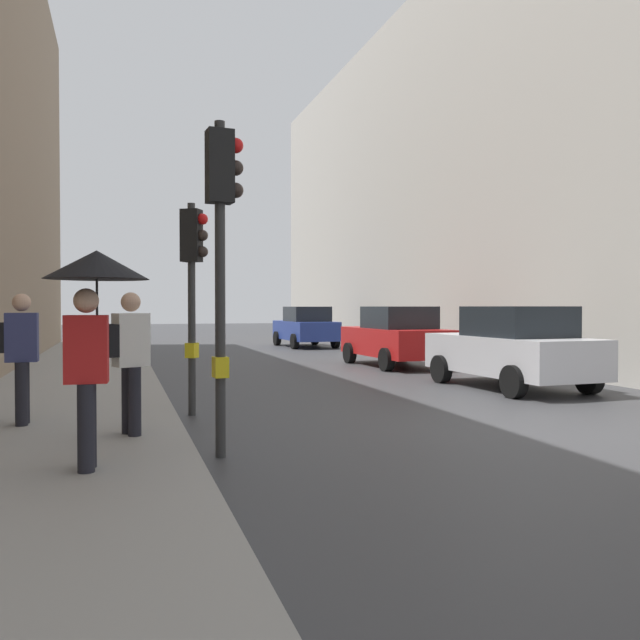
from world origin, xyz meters
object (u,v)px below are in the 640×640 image
Objects in this scene: car_red_sedan at (396,336)px; pedestrian_with_black_backpack at (128,354)px; traffic_light_near_right at (193,269)px; car_blue_van at (306,327)px; traffic_light_near_left at (222,227)px; pedestrian_with_umbrella at (94,298)px; car_silver_hatchback at (512,348)px; pedestrian_with_grey_backpack at (18,350)px.

pedestrian_with_black_backpack is (-7.69, -9.21, 0.29)m from car_red_sedan.
car_blue_van is at bearing 68.23° from traffic_light_near_right.
car_blue_van is 9.70m from car_red_sedan.
traffic_light_near_left reaches higher than car_red_sedan.
pedestrian_with_umbrella is at bearing -148.61° from traffic_light_near_left.
car_red_sedan is 2.40× the size of pedestrian_with_black_backpack.
car_silver_hatchback is (6.90, 1.46, -1.48)m from traffic_light_near_right.
pedestrian_with_black_backpack reaches higher than car_blue_van.
pedestrian_with_grey_backpack is (-1.06, 2.85, -0.68)m from pedestrian_with_umbrella.
car_blue_van and car_red_sedan have the same top height.
car_silver_hatchback is 1.00× the size of car_red_sedan.
pedestrian_with_umbrella is 1.84m from pedestrian_with_black_backpack.
traffic_light_near_left is 3.51m from pedestrian_with_grey_backpack.
pedestrian_with_grey_backpack is at bearing -138.52° from car_red_sedan.
traffic_light_near_left reaches higher than pedestrian_with_umbrella.
traffic_light_near_left is at bearing -89.96° from traffic_light_near_right.
traffic_light_near_left is at bearing -146.82° from car_silver_hatchback.
traffic_light_near_right is 1.93× the size of pedestrian_with_black_backpack.
pedestrian_with_black_backpack is (-7.94, -3.68, 0.29)m from car_silver_hatchback.
traffic_light_near_right reaches higher than car_blue_van.
car_silver_hatchback is 2.42× the size of pedestrian_with_grey_backpack.
pedestrian_with_umbrella is at bearing -111.35° from car_blue_van.
pedestrian_with_umbrella reaches higher than car_silver_hatchback.
traffic_light_near_left is 0.91× the size of car_silver_hatchback.
car_blue_van is (6.66, 19.74, -1.80)m from traffic_light_near_left.
traffic_light_near_left is at bearing -39.44° from pedestrian_with_grey_backpack.
pedestrian_with_grey_backpack reaches higher than car_blue_van.
pedestrian_with_umbrella is 1.21× the size of pedestrian_with_grey_backpack.
pedestrian_with_grey_backpack reaches higher than car_red_sedan.
car_silver_hatchback is 15.23m from car_blue_van.
car_red_sedan is at bearing 41.48° from pedestrian_with_grey_backpack.
pedestrian_with_umbrella is (-8.02, -10.88, 0.96)m from car_red_sedan.
pedestrian_with_umbrella is (-8.04, -20.58, 0.96)m from car_blue_van.
pedestrian_with_umbrella reaches higher than pedestrian_with_grey_backpack.
car_silver_hatchback is 5.54m from car_red_sedan.
pedestrian_with_umbrella reaches higher than pedestrian_with_black_backpack.
traffic_light_near_right is 1.93× the size of pedestrian_with_grey_backpack.
pedestrian_with_umbrella is (-1.38, -3.89, -0.51)m from traffic_light_near_right.
traffic_light_near_left is at bearing 31.39° from pedestrian_with_umbrella.
car_silver_hatchback is at bearing 33.18° from traffic_light_near_left.
traffic_light_near_left is 8.43m from car_silver_hatchback.
car_red_sedan is 12.00m from pedestrian_with_black_backpack.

